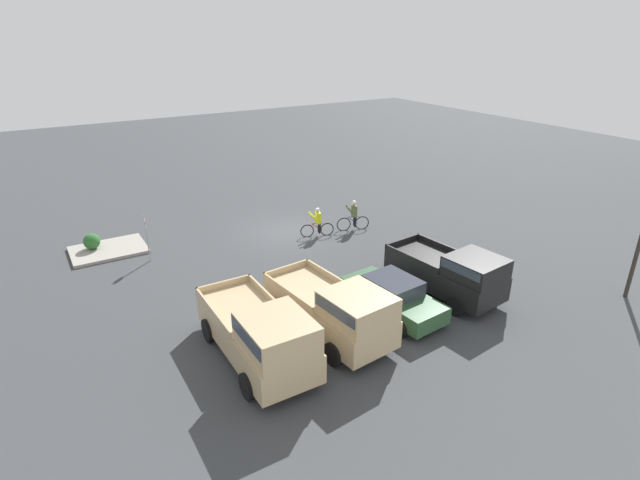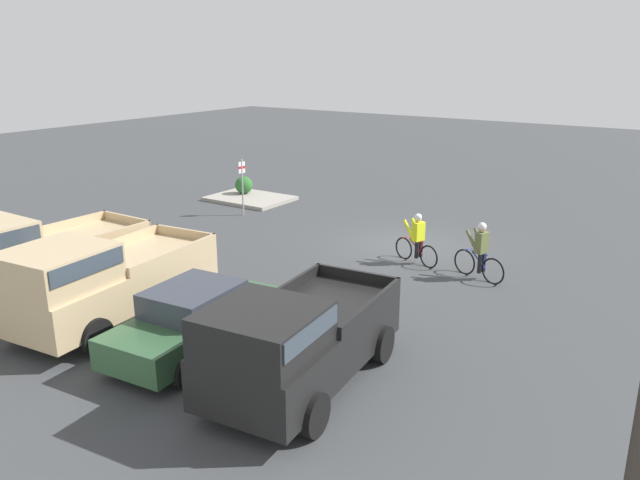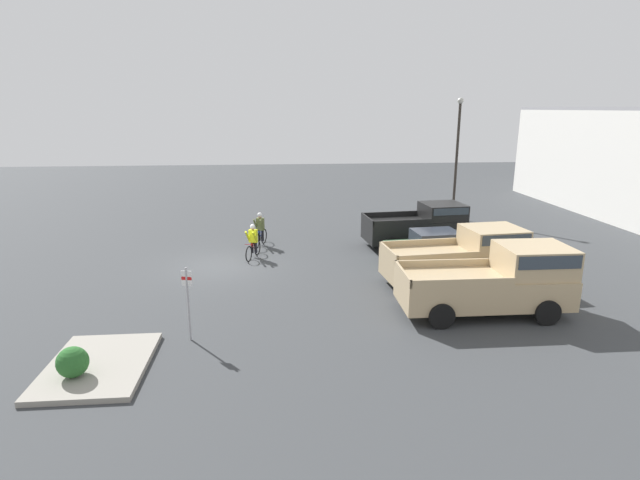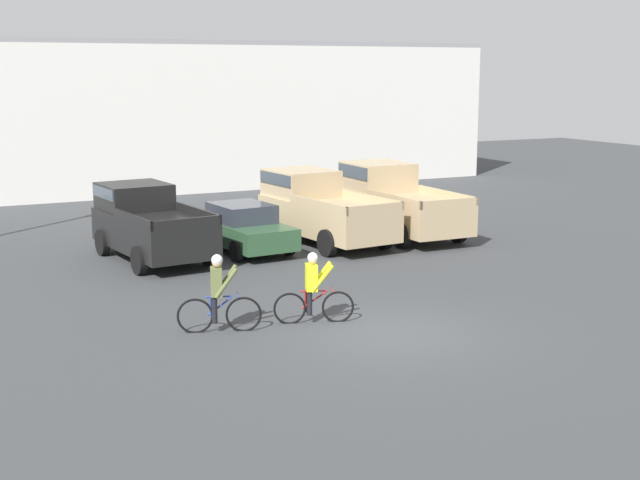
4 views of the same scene
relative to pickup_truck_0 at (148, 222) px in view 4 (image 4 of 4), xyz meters
The scene contains 8 objects.
ground_plane 9.96m from the pickup_truck_0, 75.83° to the right, with size 80.00×80.00×0.00m, color #383A3D.
warehouse_building 17.87m from the pickup_truck_0, 82.15° to the left, with size 36.79×10.31×6.69m.
pickup_truck_0 is the anchor object (origin of this frame).
sedan_0 2.87m from the pickup_truck_0, ahead, with size 2.19×4.36×1.45m.
pickup_truck_1 5.59m from the pickup_truck_0, ahead, with size 2.68×5.47×2.21m.
pickup_truck_2 8.44m from the pickup_truck_0, ahead, with size 2.34×5.51×2.30m.
cyclist_0 8.31m from the pickup_truck_0, 80.68° to the right, with size 1.70×0.66×1.60m.
cyclist_1 7.97m from the pickup_truck_0, 95.34° to the right, with size 1.71×0.66×1.70m.
Camera 4 is at (-9.31, -15.50, 5.48)m, focal length 50.00 mm.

